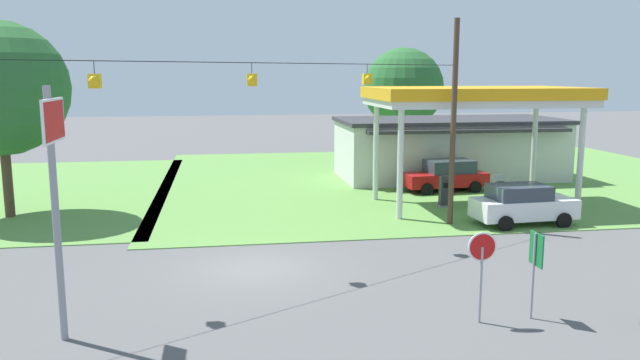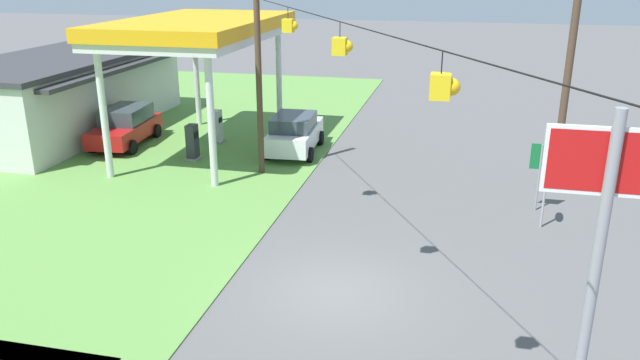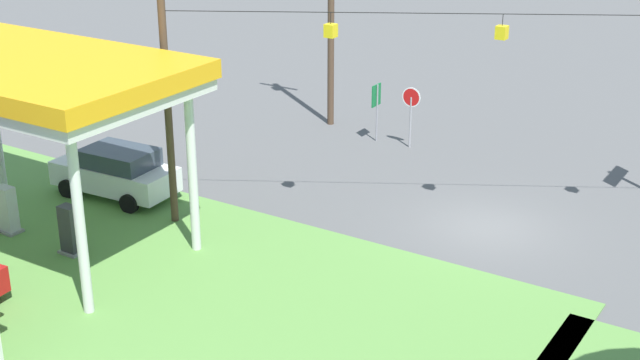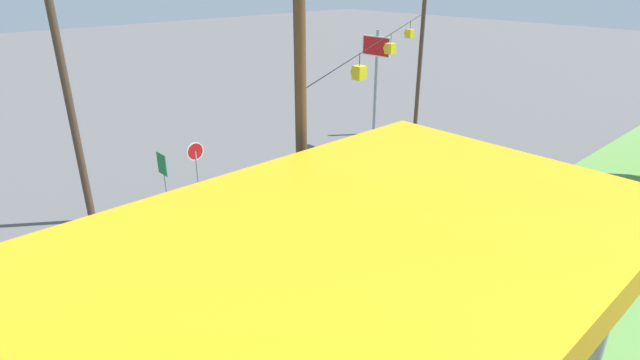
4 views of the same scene
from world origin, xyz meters
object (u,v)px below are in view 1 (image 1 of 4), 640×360
at_px(fuel_pump_far, 498,191).
at_px(route_sign, 535,258).
at_px(gas_station_store, 449,148).
at_px(car_at_pumps_rear, 446,175).
at_px(gas_station_canopy, 476,98).
at_px(tree_behind_station, 404,88).
at_px(tree_west_verge, 0,89).
at_px(fuel_pump_near, 445,192).
at_px(stop_sign_roadside, 482,257).
at_px(stop_sign_overhead, 55,166).
at_px(car_at_pumps_front, 522,204).

xyz_separation_m(fuel_pump_far, route_sign, (-5.52, -14.11, 0.96)).
relative_size(gas_station_store, car_at_pumps_rear, 2.89).
relative_size(gas_station_canopy, tree_behind_station, 1.19).
height_order(gas_station_canopy, tree_west_verge, tree_west_verge).
distance_m(fuel_pump_near, car_at_pumps_rear, 4.36).
height_order(fuel_pump_far, car_at_pumps_rear, car_at_pumps_rear).
relative_size(stop_sign_roadside, stop_sign_overhead, 0.40).
distance_m(fuel_pump_near, route_sign, 14.40).
xyz_separation_m(route_sign, tree_behind_station, (5.70, 31.63, 3.77)).
height_order(gas_station_store, stop_sign_roadside, gas_station_store).
height_order(car_at_pumps_rear, route_sign, route_sign).
xyz_separation_m(car_at_pumps_rear, tree_behind_station, (1.43, 13.45, 4.56)).
height_order(route_sign, tree_behind_station, tree_behind_station).
distance_m(car_at_pumps_rear, stop_sign_roadside, 19.15).
bearing_deg(route_sign, fuel_pump_near, 79.08).
relative_size(car_at_pumps_front, tree_west_verge, 0.50).
xyz_separation_m(stop_sign_roadside, tree_west_verge, (-16.49, 15.25, 4.12)).
bearing_deg(fuel_pump_far, car_at_pumps_front, -100.50).
distance_m(route_sign, tree_west_verge, 23.96).
xyz_separation_m(stop_sign_roadside, tree_behind_station, (7.24, 31.67, 3.66)).
bearing_deg(tree_behind_station, stop_sign_overhead, -120.02).
relative_size(gas_station_store, tree_west_verge, 1.56).
bearing_deg(fuel_pump_near, gas_station_canopy, 0.07).
distance_m(stop_sign_overhead, route_sign, 12.54).
bearing_deg(gas_station_store, gas_station_canopy, -102.89).
height_order(stop_sign_roadside, tree_behind_station, tree_behind_station).
distance_m(gas_station_canopy, route_sign, 15.16).
height_order(gas_station_store, fuel_pump_far, gas_station_store).
distance_m(gas_station_store, tree_west_verge, 25.51).
xyz_separation_m(fuel_pump_far, stop_sign_overhead, (-17.75, -13.52, 3.65)).
distance_m(stop_sign_roadside, route_sign, 1.55).
bearing_deg(gas_station_canopy, car_at_pumps_front, -80.98).
relative_size(stop_sign_roadside, tree_behind_station, 0.29).
relative_size(gas_station_store, stop_sign_overhead, 2.21).
relative_size(gas_station_store, fuel_pump_far, 8.84).
height_order(stop_sign_overhead, tree_west_verge, tree_west_verge).
xyz_separation_m(car_at_pumps_front, tree_west_verge, (-22.80, 5.16, 5.00)).
height_order(stop_sign_roadside, route_sign, stop_sign_roadside).
relative_size(car_at_pumps_front, stop_sign_overhead, 0.72).
distance_m(fuel_pump_near, fuel_pump_far, 2.80).
xyz_separation_m(fuel_pump_near, fuel_pump_far, (2.80, 0.00, 0.00)).
distance_m(stop_sign_overhead, tree_behind_station, 35.86).
xyz_separation_m(car_at_pumps_rear, tree_west_verge, (-22.30, -2.98, 5.01)).
bearing_deg(route_sign, car_at_pumps_rear, 76.80).
bearing_deg(gas_station_canopy, gas_station_store, 77.11).
height_order(car_at_pumps_front, tree_west_verge, tree_west_verge).
relative_size(car_at_pumps_rear, tree_west_verge, 0.54).
xyz_separation_m(stop_sign_overhead, tree_west_verge, (-5.80, 14.61, 1.53)).
height_order(gas_station_canopy, fuel_pump_near, gas_station_canopy).
bearing_deg(tree_west_verge, gas_station_store, 17.01).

